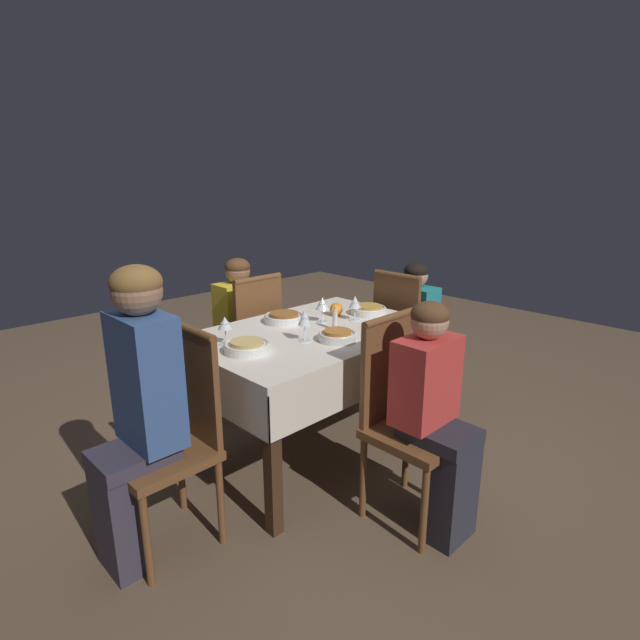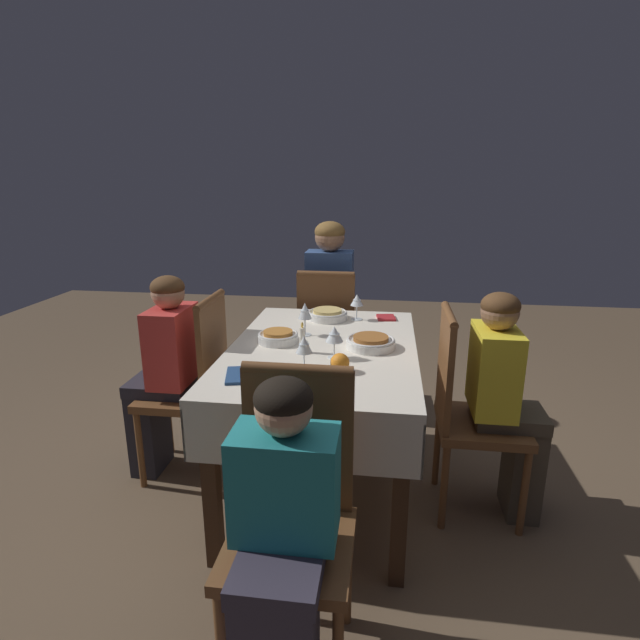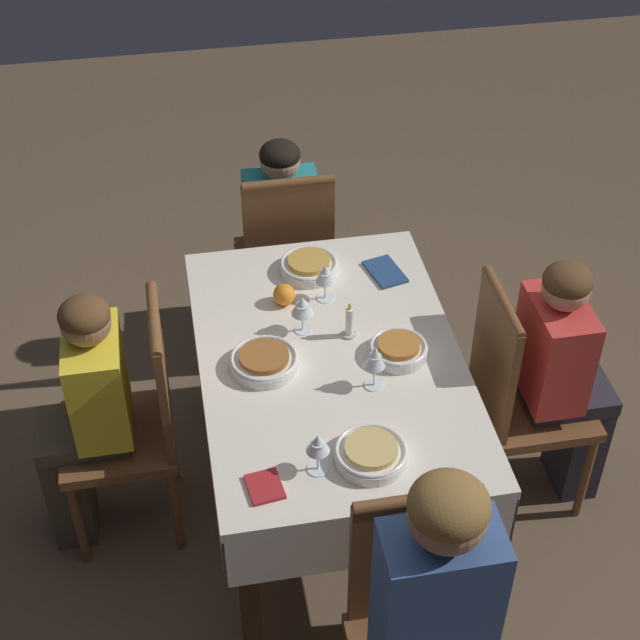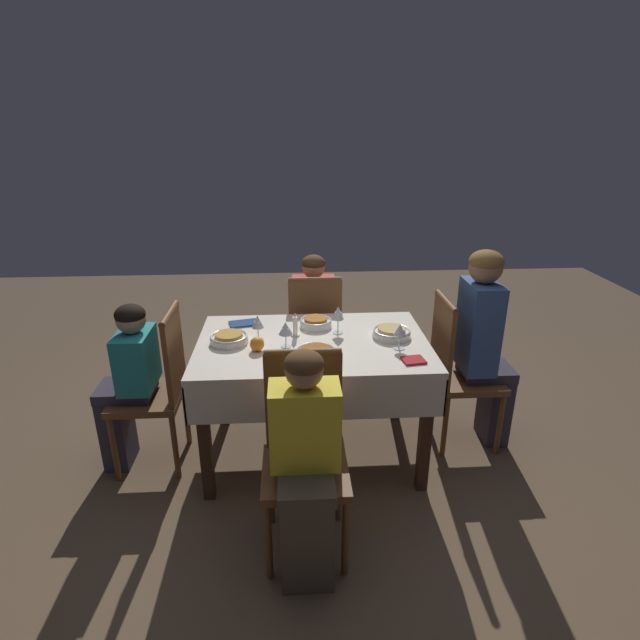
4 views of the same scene
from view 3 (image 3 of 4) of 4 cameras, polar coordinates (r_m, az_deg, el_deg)
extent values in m
plane|color=brown|center=(3.77, 0.55, -10.61)|extent=(8.00, 8.00, 0.00)
cube|color=silver|center=(3.24, 0.63, -2.44)|extent=(1.30, 0.86, 0.04)
cube|color=silver|center=(3.41, 7.70, -3.06)|extent=(1.30, 0.01, 0.21)
cube|color=silver|center=(3.29, -6.75, -4.90)|extent=(1.30, 0.01, 0.21)
cube|color=silver|center=(2.90, 3.04, -12.84)|extent=(0.01, 0.86, 0.21)
cube|color=silver|center=(3.80, -1.20, 2.75)|extent=(0.01, 0.86, 0.21)
cube|color=#3D2616|center=(3.22, 9.08, -13.53)|extent=(0.06, 0.06, 0.72)
cube|color=#3D2616|center=(3.97, 4.15, -0.14)|extent=(0.06, 0.06, 0.72)
cube|color=#3D2616|center=(3.12, -4.14, -15.58)|extent=(0.06, 0.06, 0.72)
cube|color=#3D2616|center=(3.89, -6.26, -1.37)|extent=(0.06, 0.06, 0.72)
cube|color=brown|center=(2.78, 5.45, -13.55)|extent=(0.03, 0.36, 0.49)
cylinder|color=brown|center=(2.58, 5.79, -10.35)|extent=(0.04, 0.35, 0.04)
cube|color=brown|center=(4.15, -2.11, 3.34)|extent=(0.39, 0.39, 0.04)
cube|color=brown|center=(3.85, -1.80, 4.90)|extent=(0.03, 0.36, 0.49)
cylinder|color=brown|center=(3.71, -1.88, 7.98)|extent=(0.04, 0.35, 0.04)
cylinder|color=brown|center=(4.44, -0.22, 2.54)|extent=(0.03, 0.03, 0.41)
cylinder|color=brown|center=(4.40, -4.53, 2.05)|extent=(0.03, 0.03, 0.41)
cylinder|color=brown|center=(4.18, 0.58, -0.25)|extent=(0.03, 0.03, 0.41)
cylinder|color=brown|center=(4.15, -3.98, -0.79)|extent=(0.03, 0.03, 0.41)
cube|color=brown|center=(3.48, -11.68, -6.70)|extent=(0.39, 0.39, 0.04)
cube|color=brown|center=(3.28, -9.19, -3.21)|extent=(0.36, 0.03, 0.49)
cylinder|color=brown|center=(3.12, -9.66, 0.05)|extent=(0.35, 0.04, 0.04)
cylinder|color=brown|center=(3.77, -13.83, -7.46)|extent=(0.03, 0.03, 0.41)
cylinder|color=brown|center=(3.55, -13.87, -11.44)|extent=(0.03, 0.03, 0.41)
cylinder|color=brown|center=(3.75, -8.72, -6.91)|extent=(0.03, 0.03, 0.41)
cylinder|color=brown|center=(3.53, -8.37, -10.88)|extent=(0.03, 0.03, 0.41)
cube|color=brown|center=(3.59, 12.34, -4.93)|extent=(0.39, 0.39, 0.04)
cube|color=brown|center=(3.35, 10.12, -2.19)|extent=(0.36, 0.03, 0.49)
cylinder|color=brown|center=(3.19, 10.62, 1.05)|extent=(0.35, 0.04, 0.04)
cylinder|color=brown|center=(3.71, 15.17, -8.82)|extent=(0.03, 0.03, 0.41)
cylinder|color=brown|center=(3.91, 13.36, -5.19)|extent=(0.03, 0.03, 0.41)
cylinder|color=brown|center=(3.60, 10.21, -9.71)|extent=(0.03, 0.03, 0.41)
cylinder|color=brown|center=(3.81, 8.65, -5.92)|extent=(0.03, 0.03, 0.41)
cube|color=#38568E|center=(2.60, 6.75, -16.09)|extent=(0.18, 0.30, 0.54)
sphere|color=#9E7051|center=(2.31, 7.45, -11.16)|extent=(0.19, 0.19, 0.19)
ellipsoid|color=brown|center=(2.28, 7.52, -10.64)|extent=(0.19, 0.19, 0.13)
cube|color=#383342|center=(4.43, -2.43, 2.75)|extent=(0.14, 0.22, 0.45)
cube|color=#383342|center=(4.21, -2.36, 4.81)|extent=(0.31, 0.24, 0.06)
cube|color=teal|center=(4.03, -2.25, 6.34)|extent=(0.18, 0.30, 0.33)
sphere|color=tan|center=(3.90, -2.35, 9.24)|extent=(0.16, 0.16, 0.16)
ellipsoid|color=black|center=(3.89, -2.36, 9.59)|extent=(0.16, 0.16, 0.11)
cube|color=#4C4233|center=(3.65, -14.39, -9.23)|extent=(0.22, 0.14, 0.45)
cube|color=#4C4233|center=(3.45, -13.68, -6.33)|extent=(0.24, 0.31, 0.06)
cube|color=yellow|center=(3.29, -12.80, -3.58)|extent=(0.30, 0.18, 0.37)
sphere|color=#9E7051|center=(3.12, -13.50, -0.10)|extent=(0.16, 0.16, 0.16)
ellipsoid|color=brown|center=(3.10, -13.57, 0.29)|extent=(0.16, 0.16, 0.11)
cube|color=#282833|center=(3.81, 14.72, -6.68)|extent=(0.22, 0.14, 0.45)
cube|color=#282833|center=(3.60, 14.15, -4.10)|extent=(0.24, 0.31, 0.06)
cube|color=red|center=(3.42, 13.43, -1.65)|extent=(0.30, 0.18, 0.38)
sphere|color=tan|center=(3.25, 14.15, 1.86)|extent=(0.16, 0.16, 0.16)
ellipsoid|color=brown|center=(3.23, 14.23, 2.24)|extent=(0.16, 0.16, 0.11)
cylinder|color=white|center=(2.90, 2.98, -7.86)|extent=(0.22, 0.22, 0.04)
torus|color=white|center=(2.89, 3.00, -7.57)|extent=(0.21, 0.21, 0.01)
cylinder|color=tan|center=(2.88, 3.00, -7.49)|extent=(0.16, 0.16, 0.02)
cylinder|color=white|center=(2.89, -0.12, -8.65)|extent=(0.06, 0.06, 0.00)
cylinder|color=white|center=(2.86, -0.12, -8.11)|extent=(0.01, 0.01, 0.08)
cone|color=white|center=(2.80, -0.13, -7.17)|extent=(0.07, 0.07, 0.06)
cylinder|color=white|center=(2.81, -0.13, -7.34)|extent=(0.04, 0.04, 0.03)
cylinder|color=white|center=(3.56, -0.65, 3.06)|extent=(0.21, 0.21, 0.04)
torus|color=white|center=(3.55, -0.65, 3.34)|extent=(0.21, 0.21, 0.01)
cylinder|color=gold|center=(3.55, -0.65, 3.42)|extent=(0.15, 0.15, 0.02)
cylinder|color=white|center=(3.45, 0.31, 1.30)|extent=(0.06, 0.06, 0.00)
cylinder|color=white|center=(3.43, 0.31, 1.79)|extent=(0.01, 0.01, 0.07)
cone|color=white|center=(3.39, 0.31, 2.74)|extent=(0.07, 0.07, 0.07)
cylinder|color=white|center=(3.40, 0.31, 2.55)|extent=(0.04, 0.04, 0.03)
cylinder|color=white|center=(3.18, -3.26, -2.50)|extent=(0.23, 0.23, 0.04)
torus|color=white|center=(3.17, -3.28, -2.21)|extent=(0.22, 0.22, 0.01)
cylinder|color=#995B28|center=(3.16, -3.28, -2.13)|extent=(0.16, 0.16, 0.02)
cylinder|color=white|center=(3.32, -1.01, -0.58)|extent=(0.06, 0.06, 0.00)
cylinder|color=white|center=(3.30, -1.01, -0.08)|extent=(0.01, 0.01, 0.07)
cone|color=white|center=(3.25, -1.03, 0.86)|extent=(0.08, 0.08, 0.07)
cylinder|color=white|center=(3.26, -1.02, 0.68)|extent=(0.05, 0.05, 0.03)
cylinder|color=white|center=(3.23, 4.58, -1.83)|extent=(0.19, 0.19, 0.04)
torus|color=white|center=(3.21, 4.60, -1.54)|extent=(0.19, 0.19, 0.01)
cylinder|color=#B2702D|center=(3.21, 4.60, -1.46)|extent=(0.14, 0.14, 0.02)
cylinder|color=white|center=(3.13, 3.14, -3.80)|extent=(0.06, 0.06, 0.00)
cylinder|color=white|center=(3.10, 3.17, -3.22)|extent=(0.01, 0.01, 0.08)
cone|color=white|center=(3.05, 3.23, -2.12)|extent=(0.07, 0.07, 0.08)
cylinder|color=white|center=(3.06, 3.22, -2.34)|extent=(0.04, 0.04, 0.04)
cylinder|color=beige|center=(3.30, 1.71, -0.84)|extent=(0.05, 0.05, 0.01)
cylinder|color=white|center=(3.26, 1.73, -0.08)|extent=(0.03, 0.03, 0.11)
ellipsoid|color=#F9C64C|center=(3.22, 1.75, 0.79)|extent=(0.01, 0.01, 0.03)
sphere|color=orange|center=(3.41, -2.10, 1.49)|extent=(0.08, 0.08, 0.08)
cube|color=#AD2328|center=(2.84, -3.23, -9.66)|extent=(0.13, 0.11, 0.01)
cube|color=navy|center=(3.57, 3.81, 2.82)|extent=(0.19, 0.14, 0.01)
camera|label=1|loc=(2.75, 53.41, -8.91)|focal=28.00mm
camera|label=2|loc=(4.73, -8.29, 22.67)|focal=28.00mm
camera|label=4|loc=(3.39, -48.62, 8.87)|focal=28.00mm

